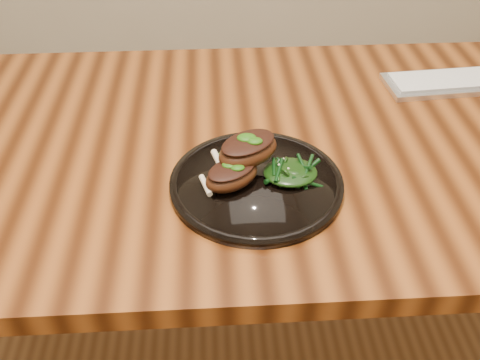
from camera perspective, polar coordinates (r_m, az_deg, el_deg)
The scene contains 7 objects.
desk at distance 1.09m, azimuth 3.75°, elevation 1.02°, with size 1.60×0.80×0.75m.
plate at distance 0.91m, azimuth 1.75°, elevation -0.34°, with size 0.29×0.29×0.02m.
lamb_chop_front at distance 0.88m, azimuth -0.92°, elevation 0.59°, with size 0.12×0.11×0.04m.
lamb_chop_back at distance 0.90m, azimuth 0.81°, elevation 3.30°, with size 0.13×0.12×0.05m.
herb_smear at distance 0.95m, azimuth -0.77°, elevation 2.41°, with size 0.07×0.04×0.00m, color #134407.
greens_heap at distance 0.90m, azimuth 5.41°, elevation 1.13°, with size 0.09×0.09×0.03m.
keyboard at distance 1.31m, azimuth 23.14°, elevation 9.71°, with size 0.38×0.14×0.02m.
Camera 1 is at (-0.12, -0.85, 1.33)m, focal length 40.00 mm.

